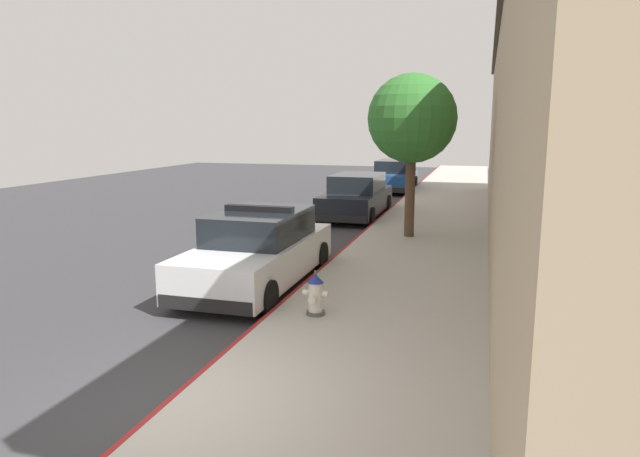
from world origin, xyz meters
name	(u,v)px	position (x,y,z in m)	size (l,w,h in m)	color
ground_plane	(223,239)	(-4.22, 10.00, -0.10)	(33.91, 60.00, 0.20)	#353538
sidewalk_pavement	(421,244)	(1.78, 10.00, 0.08)	(3.56, 60.00, 0.17)	#ADA89E
curb_painted_edge	(356,240)	(-0.04, 10.00, 0.08)	(0.08, 60.00, 0.17)	maroon
police_cruiser	(259,250)	(-1.08, 5.26, 0.74)	(1.94, 4.84, 1.68)	white
parked_car_silver_ahead	(357,197)	(-1.06, 14.55, 0.74)	(1.94, 4.84, 1.56)	black
parked_car_dark_far	(394,176)	(-1.03, 23.14, 0.74)	(1.94, 4.84, 1.56)	navy
fire_hydrant	(315,295)	(0.74, 3.32, 0.52)	(0.44, 0.40, 0.76)	#4C4C51
street_tree	(412,119)	(1.36, 10.64, 3.47)	(2.48, 2.48, 4.57)	brown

